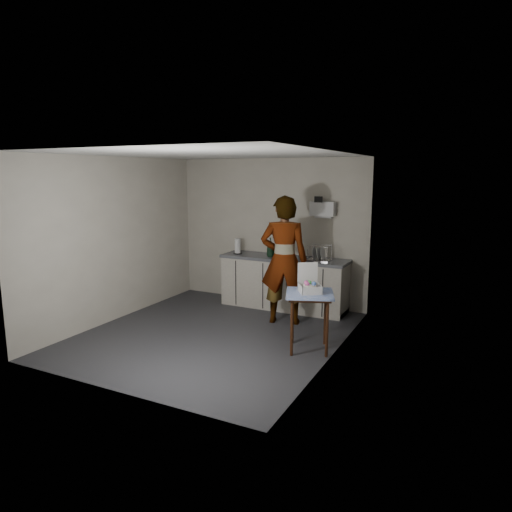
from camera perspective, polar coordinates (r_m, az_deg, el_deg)
The scene contains 15 objects.
ground at distance 6.85m, azimuth -5.32°, elevation -9.71°, with size 4.00×4.00×0.00m, color #28272C.
wall_back at distance 8.26m, azimuth 1.80°, elevation 3.08°, with size 3.60×0.02×2.60m, color #AFA798.
wall_right at distance 5.79m, azimuth 9.72°, elevation -0.20°, with size 0.02×4.00×2.60m, color #AFA798.
wall_left at distance 7.61m, azimuth -17.04°, elevation 2.01°, with size 0.02×4.00×2.60m, color #AFA798.
ceiling at distance 6.44m, azimuth -5.71°, elevation 12.53°, with size 3.60×4.00×0.01m, color silver.
kitchen_counter at distance 8.00m, azimuth 3.51°, elevation -3.54°, with size 2.24×0.62×0.91m.
wall_shelf at distance 7.79m, azimuth 8.33°, elevation 5.84°, with size 0.42×0.18×0.37m.
side_table at distance 6.09m, azimuth 6.71°, elevation -5.49°, with size 0.79×0.79×0.79m.
standing_man at distance 7.11m, azimuth 3.51°, elevation -0.53°, with size 0.73×0.48×2.01m, color #B2A593.
soap_bottle at distance 7.90m, azimuth 1.80°, elevation 1.10°, with size 0.13×0.13×0.33m, color black.
soda_can at distance 7.91m, azimuth 3.35°, elevation 0.30°, with size 0.06×0.06×0.11m, color red.
dark_bottle at distance 7.92m, azimuth 2.43°, elevation 0.68°, with size 0.06×0.06×0.21m, color black.
paper_towel at distance 8.20m, azimuth -2.31°, elevation 1.19°, with size 0.15×0.15×0.28m.
dish_rack at distance 7.65m, azimuth 7.89°, elevation -0.11°, with size 0.37×0.28×0.26m.
bakery_box at distance 6.05m, azimuth 6.71°, elevation -3.76°, with size 0.38×0.38×0.38m.
Camera 1 is at (3.41, -5.46, 2.35)m, focal length 32.00 mm.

